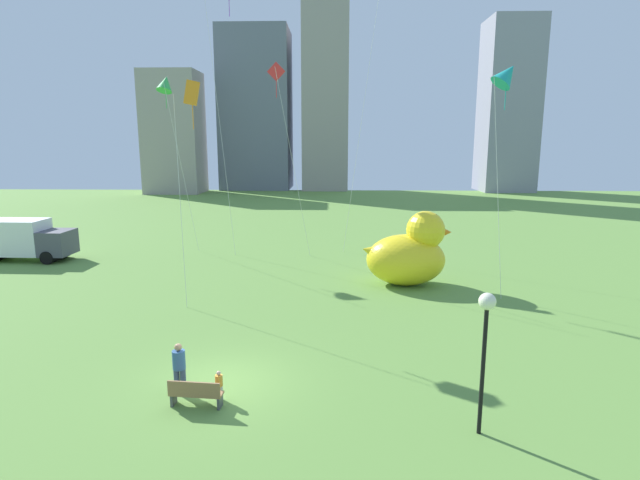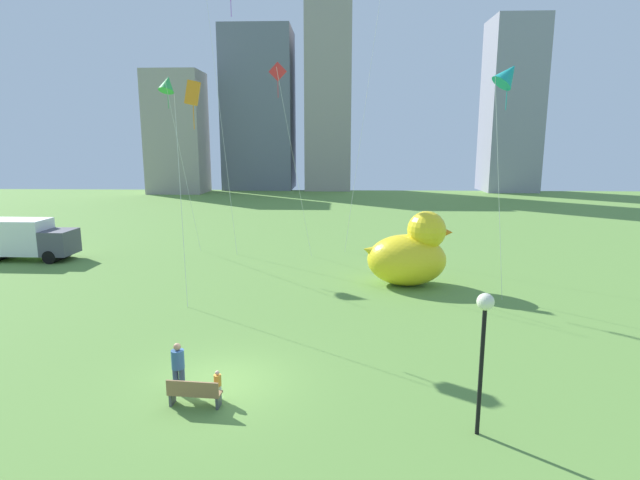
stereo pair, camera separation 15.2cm
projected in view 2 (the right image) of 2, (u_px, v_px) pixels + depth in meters
The scene contains 13 objects.
ground_plane at pixel (221, 382), 17.26m from camera, with size 140.00×140.00×0.00m, color #628F3E.
park_bench at pixel (194, 393), 15.59m from camera, with size 1.69×0.59×0.90m.
person_adult at pixel (178, 365), 16.43m from camera, with size 0.42×0.42×1.70m.
person_child at pixel (218, 384), 16.02m from camera, with size 0.24×0.24×0.98m.
giant_inflatable_duck at pixel (410, 254), 28.74m from camera, with size 5.16×3.31×4.28m.
lamppost at pixel (484, 326), 13.62m from camera, with size 0.47×0.47×4.12m.
box_truck at pixel (24, 239), 34.93m from camera, with size 6.57×2.50×2.85m.
city_skyline at pixel (321, 103), 84.67m from camera, with size 62.45×17.34×37.46m.
kite_teal at pixel (508, 75), 24.89m from camera, with size 1.74×1.42×12.13m.
kite_green at pixel (167, 84), 35.58m from camera, with size 2.46×2.57×12.84m.
kite_red at pixel (279, 81), 33.98m from camera, with size 2.88×2.44×13.38m.
kite_orange at pixel (192, 94), 24.16m from camera, with size 1.51×1.53×11.00m.
kite_purple at pixel (229, 9), 35.09m from camera, with size 2.15×2.21×19.04m.
Camera 2 is at (3.99, -15.87, 8.09)m, focal length 28.32 mm.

